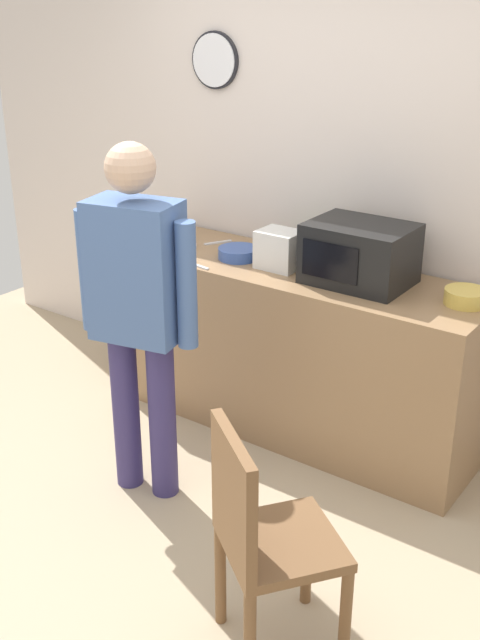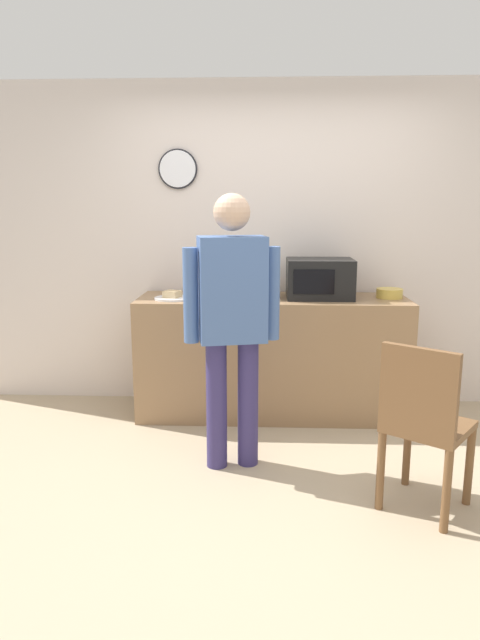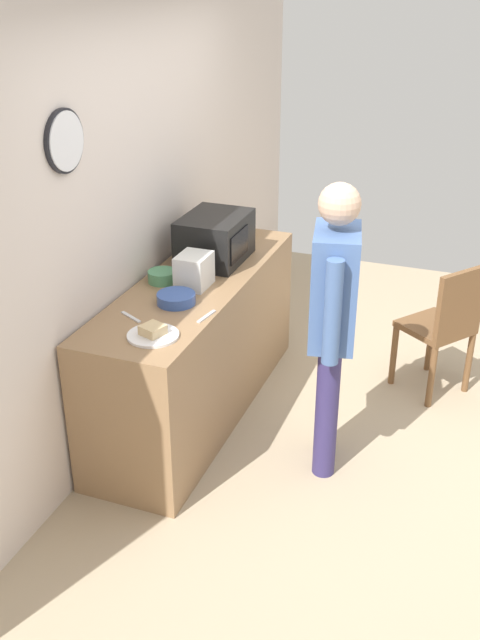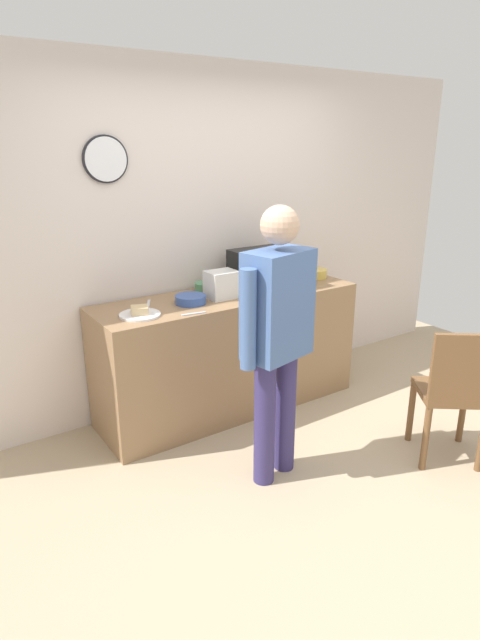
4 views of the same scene
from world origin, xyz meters
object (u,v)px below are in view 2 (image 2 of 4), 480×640
object	(u,v)px
sandwich_plate	(172,297)
spoon_utensil	(197,294)
cereal_bowl	(389,293)
toaster	(262,286)
mixing_bowl	(261,290)
microwave	(320,279)
wooden_chair	(424,421)
person_standing	(232,313)
salad_bowl	(228,294)
fork_utensil	(211,303)

from	to	relation	value
sandwich_plate	spoon_utensil	size ratio (longest dim) A/B	1.61
cereal_bowl	toaster	distance (m)	0.98
mixing_bowl	toaster	bearing A→B (deg)	-86.76
microwave	spoon_utensil	bearing A→B (deg)	173.63
cereal_bowl	wooden_chair	distance (m)	1.57
microwave	sandwich_plate	xyz separation A→B (m)	(-1.12, -0.11, -0.13)
cereal_bowl	mixing_bowl	size ratio (longest dim) A/B	1.15
wooden_chair	microwave	bearing A→B (deg)	106.02
mixing_bowl	spoon_utensil	size ratio (longest dim) A/B	1.03
spoon_utensil	wooden_chair	size ratio (longest dim) A/B	0.18
mixing_bowl	person_standing	distance (m)	1.12
microwave	salad_bowl	world-z (taller)	microwave
fork_utensil	person_standing	size ratio (longest dim) A/B	0.10
sandwich_plate	mixing_bowl	size ratio (longest dim) A/B	1.57
toaster	sandwich_plate	bearing A→B (deg)	-174.61
cereal_bowl	mixing_bowl	distance (m)	1.00
sandwich_plate	spoon_utensil	world-z (taller)	sandwich_plate
cereal_bowl	mixing_bowl	xyz separation A→B (m)	(-0.99, 0.13, 0.00)
microwave	salad_bowl	bearing A→B (deg)	-176.17
salad_bowl	toaster	xyz separation A→B (m)	(0.26, 0.00, 0.07)
spoon_utensil	mixing_bowl	bearing A→B (deg)	6.33
mixing_bowl	toaster	world-z (taller)	toaster
salad_bowl	mixing_bowl	size ratio (longest dim) A/B	1.27
mixing_bowl	toaster	xyz separation A→B (m)	(0.01, -0.21, 0.06)
mixing_bowl	wooden_chair	distance (m)	1.90
salad_bowl	spoon_utensil	bearing A→B (deg)	149.05
toaster	spoon_utensil	distance (m)	0.55
toaster	spoon_utensil	world-z (taller)	toaster
microwave	mixing_bowl	xyz separation A→B (m)	(-0.45, 0.16, -0.11)
cereal_bowl	person_standing	distance (m)	1.51
cereal_bowl	fork_utensil	distance (m)	1.38
spoon_utensil	toaster	bearing A→B (deg)	-16.21
cereal_bowl	spoon_utensil	distance (m)	1.50
salad_bowl	person_standing	xyz separation A→B (m)	(0.09, -0.89, 0.03)
sandwich_plate	fork_utensil	size ratio (longest dim) A/B	1.61
microwave	person_standing	distance (m)	1.13
mixing_bowl	person_standing	world-z (taller)	person_standing
toaster	cereal_bowl	bearing A→B (deg)	4.36
salad_bowl	wooden_chair	xyz separation A→B (m)	(1.12, -1.42, -0.44)
mixing_bowl	spoon_utensil	world-z (taller)	mixing_bowl
person_standing	wooden_chair	distance (m)	1.25
toaster	spoon_utensil	xyz separation A→B (m)	(-0.52, 0.15, -0.10)
salad_bowl	wooden_chair	size ratio (longest dim) A/B	0.24
fork_utensil	spoon_utensil	bearing A→B (deg)	111.71
microwave	mixing_bowl	world-z (taller)	microwave
sandwich_plate	mixing_bowl	xyz separation A→B (m)	(0.67, 0.27, 0.02)
sandwich_plate	person_standing	xyz separation A→B (m)	(0.50, -0.83, 0.04)
fork_utensil	wooden_chair	bearing A→B (deg)	-44.08
sandwich_plate	wooden_chair	world-z (taller)	sandwich_plate
wooden_chair	sandwich_plate	bearing A→B (deg)	138.60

